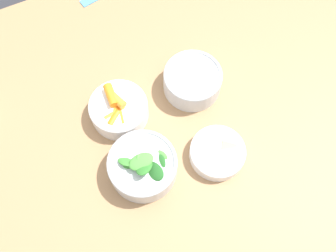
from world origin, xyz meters
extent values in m
plane|color=#2D2D33|center=(0.00, 0.00, 0.00)|extent=(10.00, 10.00, 0.00)
cube|color=#99724C|center=(0.00, 0.00, 0.73)|extent=(1.36, 1.06, 0.03)
cube|color=olive|center=(0.62, 0.47, 0.36)|extent=(0.06, 0.06, 0.72)
cylinder|color=white|center=(-0.18, 0.05, 0.77)|extent=(0.15, 0.15, 0.05)
torus|color=white|center=(-0.18, 0.05, 0.80)|extent=(0.15, 0.15, 0.01)
cylinder|color=orange|center=(-0.18, 0.05, 0.79)|extent=(0.04, 0.05, 0.02)
cylinder|color=orange|center=(-0.18, 0.03, 0.79)|extent=(0.03, 0.06, 0.02)
cylinder|color=orange|center=(-0.17, 0.06, 0.79)|extent=(0.04, 0.05, 0.02)
cylinder|color=orange|center=(-0.19, 0.04, 0.79)|extent=(0.06, 0.03, 0.02)
cylinder|color=orange|center=(-0.19, 0.03, 0.79)|extent=(0.06, 0.05, 0.02)
cylinder|color=orange|center=(-0.18, 0.08, 0.81)|extent=(0.03, 0.06, 0.02)
cylinder|color=orange|center=(-0.17, 0.06, 0.81)|extent=(0.03, 0.05, 0.02)
cylinder|color=silver|center=(-0.18, -0.12, 0.78)|extent=(0.17, 0.17, 0.06)
torus|color=silver|center=(-0.18, -0.12, 0.81)|extent=(0.17, 0.17, 0.01)
ellipsoid|color=#2D7028|center=(-0.18, -0.13, 0.83)|extent=(0.06, 0.07, 0.05)
ellipsoid|color=#3D8433|center=(-0.21, -0.17, 0.80)|extent=(0.04, 0.05, 0.02)
ellipsoid|color=#235B23|center=(-0.14, -0.13, 0.80)|extent=(0.04, 0.05, 0.02)
ellipsoid|color=#3D8433|center=(-0.21, -0.11, 0.81)|extent=(0.05, 0.05, 0.04)
ellipsoid|color=#3D8433|center=(-0.22, -0.10, 0.82)|extent=(0.05, 0.05, 0.04)
ellipsoid|color=#235B23|center=(-0.17, -0.15, 0.81)|extent=(0.06, 0.07, 0.03)
ellipsoid|color=#4C933D|center=(-0.14, -0.12, 0.80)|extent=(0.05, 0.06, 0.04)
ellipsoid|color=#4C933D|center=(-0.18, -0.12, 0.83)|extent=(0.03, 0.04, 0.03)
ellipsoid|color=#4C933D|center=(-0.19, -0.12, 0.83)|extent=(0.06, 0.04, 0.02)
cylinder|color=silver|center=(0.03, 0.04, 0.78)|extent=(0.15, 0.15, 0.06)
torus|color=silver|center=(0.03, 0.04, 0.81)|extent=(0.15, 0.15, 0.01)
cylinder|color=#936042|center=(0.03, 0.04, 0.77)|extent=(0.14, 0.14, 0.04)
ellipsoid|color=#AD7551|center=(0.04, 0.06, 0.79)|extent=(0.01, 0.01, 0.01)
ellipsoid|color=#A36B4C|center=(-0.02, 0.07, 0.79)|extent=(0.01, 0.01, 0.01)
ellipsoid|color=#A36B4C|center=(0.04, 0.02, 0.79)|extent=(0.01, 0.01, 0.01)
ellipsoid|color=#AD7551|center=(0.06, 0.05, 0.79)|extent=(0.01, 0.01, 0.01)
ellipsoid|color=#AD7551|center=(0.06, 0.02, 0.79)|extent=(0.01, 0.01, 0.01)
ellipsoid|color=#8E5B3D|center=(0.00, 0.02, 0.79)|extent=(0.01, 0.01, 0.01)
ellipsoid|color=#8E5B3D|center=(0.05, 0.05, 0.79)|extent=(0.01, 0.01, 0.01)
ellipsoid|color=#A36B4C|center=(0.03, 0.02, 0.79)|extent=(0.01, 0.01, 0.01)
cylinder|color=beige|center=(0.03, 0.01, 0.80)|extent=(0.03, 0.03, 0.01)
cylinder|color=#E0A88E|center=(0.05, -0.01, 0.80)|extent=(0.03, 0.03, 0.01)
cylinder|color=white|center=(0.00, -0.16, 0.76)|extent=(0.14, 0.14, 0.03)
torus|color=white|center=(0.00, -0.16, 0.78)|extent=(0.14, 0.14, 0.01)
cube|color=tan|center=(0.00, -0.18, 0.77)|extent=(0.06, 0.06, 0.01)
cube|color=tan|center=(0.00, -0.14, 0.77)|extent=(0.07, 0.06, 0.01)
cube|color=tan|center=(0.02, -0.17, 0.78)|extent=(0.06, 0.06, 0.02)
camera|label=1|loc=(-0.24, -0.38, 1.65)|focal=40.00mm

